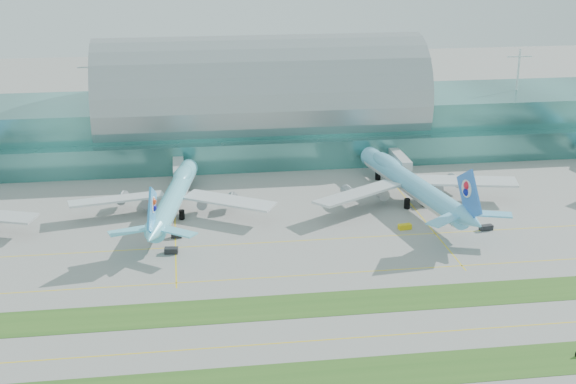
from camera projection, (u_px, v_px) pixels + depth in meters
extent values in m
plane|color=gray|center=(322.00, 309.00, 181.96)|extent=(700.00, 700.00, 0.00)
cube|color=#3D7A75|center=(260.00, 124.00, 300.14)|extent=(340.00, 42.00, 20.00)
cube|color=#3D7A75|center=(268.00, 155.00, 279.37)|extent=(340.00, 8.00, 10.00)
ellipsoid|color=#9EA5A8|center=(260.00, 98.00, 296.83)|extent=(340.00, 46.20, 16.17)
cylinder|color=white|center=(259.00, 76.00, 294.19)|extent=(0.80, 0.80, 16.00)
cube|color=#B2B7B7|center=(178.00, 167.00, 264.83)|extent=(3.50, 22.00, 3.00)
cylinder|color=black|center=(179.00, 186.00, 256.64)|extent=(1.00, 1.00, 4.00)
cube|color=#B2B7B7|center=(399.00, 158.00, 274.73)|extent=(3.50, 22.00, 3.00)
cylinder|color=black|center=(406.00, 176.00, 266.54)|extent=(1.00, 1.00, 4.00)
cube|color=#2D591E|center=(348.00, 375.00, 155.78)|extent=(420.00, 12.00, 0.08)
cube|color=#2D591E|center=(320.00, 304.00, 183.82)|extent=(420.00, 12.00, 0.08)
cube|color=yellow|center=(334.00, 339.00, 168.88)|extent=(420.00, 0.35, 0.01)
cube|color=yellow|center=(309.00, 275.00, 198.78)|extent=(420.00, 0.35, 0.01)
cube|color=yellow|center=(296.00, 241.00, 219.34)|extent=(420.00, 0.35, 0.01)
cylinder|color=#6CD7EE|center=(174.00, 197.00, 236.66)|extent=(15.94, 57.46, 5.74)
ellipsoid|color=#6CD7EE|center=(183.00, 175.00, 251.28)|extent=(8.49, 18.13, 4.09)
cone|color=#6CD7EE|center=(190.00, 165.00, 265.80)|extent=(6.47, 5.58, 5.74)
cone|color=#6CD7EE|center=(152.00, 235.00, 205.76)|extent=(6.86, 9.17, 5.45)
cube|color=silver|center=(117.00, 199.00, 235.67)|extent=(28.59, 12.43, 1.13)
cylinder|color=#92959A|center=(135.00, 200.00, 240.87)|extent=(4.01, 5.57, 3.15)
cube|color=silver|center=(229.00, 201.00, 234.40)|extent=(27.18, 20.74, 1.13)
cylinder|color=#92959A|center=(218.00, 201.00, 239.92)|extent=(4.01, 5.57, 3.15)
cube|color=#3294E1|center=(152.00, 211.00, 205.58)|extent=(2.73, 12.06, 13.34)
cylinder|color=silver|center=(152.00, 205.00, 205.99)|extent=(1.62, 4.52, 4.44)
cylinder|color=black|center=(186.00, 186.00, 258.62)|extent=(1.67, 1.67, 2.78)
cylinder|color=black|center=(163.00, 214.00, 234.68)|extent=(1.67, 1.67, 2.78)
cylinder|color=black|center=(182.00, 215.00, 234.47)|extent=(1.67, 1.67, 2.78)
cylinder|color=#69C2E8|center=(411.00, 184.00, 245.96)|extent=(17.46, 63.46, 6.33)
ellipsoid|color=#69C2E8|center=(387.00, 162.00, 261.28)|extent=(9.34, 20.02, 4.51)
cone|color=#69C2E8|center=(366.00, 154.00, 276.54)|extent=(7.14, 6.15, 6.33)
cone|color=#69C2E8|center=(471.00, 220.00, 213.51)|extent=(7.55, 10.12, 6.02)
cube|color=silver|center=(358.00, 193.00, 238.83)|extent=(30.03, 22.85, 1.25)
cylinder|color=#999DA2|center=(365.00, 193.00, 245.84)|extent=(4.41, 6.15, 3.47)
cube|color=silver|center=(467.00, 181.00, 249.70)|extent=(31.57, 13.79, 1.25)
cylinder|color=#999DA2|center=(445.00, 184.00, 253.99)|extent=(4.41, 6.15, 3.47)
cube|color=blue|center=(469.00, 195.00, 213.21)|extent=(2.98, 13.32, 14.73)
cylinder|color=white|center=(468.00, 188.00, 213.62)|extent=(1.77, 4.99, 4.90)
cylinder|color=black|center=(378.00, 175.00, 269.08)|extent=(1.84, 1.84, 3.06)
cylinder|color=black|center=(407.00, 204.00, 242.94)|extent=(1.84, 1.84, 3.06)
cylinder|color=black|center=(425.00, 201.00, 244.76)|extent=(1.84, 1.84, 3.06)
cube|color=black|center=(171.00, 250.00, 211.20)|extent=(3.73, 2.37, 1.54)
cube|color=black|center=(176.00, 235.00, 221.29)|extent=(3.00, 1.63, 1.56)
cube|color=#DDB80D|center=(405.00, 227.00, 227.22)|extent=(3.89, 2.24, 1.49)
cube|color=black|center=(486.00, 228.00, 226.63)|extent=(4.05, 2.37, 1.47)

